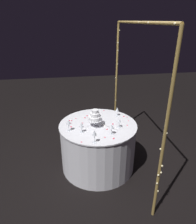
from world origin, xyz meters
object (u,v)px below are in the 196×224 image
object	(u,v)px
tiered_cake	(95,117)
wine_glass_4	(119,121)
decorative_arch	(135,79)
wine_glass_5	(117,110)
cake_knife	(108,127)
wine_glass_2	(68,122)
main_table	(98,146)
wine_glass_1	(112,127)
wine_glass_3	(94,133)
wine_glass_0	(82,125)

from	to	relation	value
tiered_cake	wine_glass_4	world-z (taller)	tiered_cake
decorative_arch	tiered_cake	bearing A→B (deg)	-85.52
tiered_cake	wine_glass_5	distance (m)	0.52
wine_glass_4	cake_knife	bearing A→B (deg)	-102.12
wine_glass_2	wine_glass_5	size ratio (longest dim) A/B	1.18
main_table	wine_glass_1	xyz separation A→B (m)	(0.32, 0.14, 0.50)
tiered_cake	wine_glass_2	xyz separation A→B (m)	(0.08, -0.40, -0.02)
wine_glass_3	tiered_cake	bearing A→B (deg)	170.90
tiered_cake	main_table	bearing A→B (deg)	130.66
wine_glass_1	wine_glass_3	size ratio (longest dim) A/B	0.81
tiered_cake	wine_glass_2	bearing A→B (deg)	-77.86
wine_glass_0	cake_knife	distance (m)	0.42
main_table	wine_glass_4	world-z (taller)	wine_glass_4
wine_glass_0	wine_glass_1	size ratio (longest dim) A/B	1.06
main_table	wine_glass_3	size ratio (longest dim) A/B	6.65
wine_glass_4	wine_glass_2	bearing A→B (deg)	-91.13
decorative_arch	wine_glass_3	xyz separation A→B (m)	(0.50, -0.66, -0.55)
decorative_arch	wine_glass_0	xyz separation A→B (m)	(0.20, -0.80, -0.57)
tiered_cake	wine_glass_3	size ratio (longest dim) A/B	1.48
wine_glass_5	wine_glass_2	bearing A→B (deg)	-64.19
cake_knife	wine_glass_3	bearing A→B (deg)	-33.48
cake_knife	wine_glass_4	bearing A→B (deg)	77.88
wine_glass_0	wine_glass_3	xyz separation A→B (m)	(0.30, 0.14, 0.02)
wine_glass_0	wine_glass_5	world-z (taller)	wine_glass_0
wine_glass_2	wine_glass_3	xyz separation A→B (m)	(0.37, 0.32, 0.00)
wine_glass_0	wine_glass_4	distance (m)	0.57
wine_glass_0	wine_glass_5	xyz separation A→B (m)	(-0.47, 0.63, -0.01)
wine_glass_3	wine_glass_4	distance (m)	0.55
wine_glass_0	wine_glass_2	xyz separation A→B (m)	(-0.07, -0.18, 0.02)
main_table	wine_glass_2	world-z (taller)	wine_glass_2
tiered_cake	cake_knife	size ratio (longest dim) A/B	1.15
wine_glass_3	wine_glass_0	bearing A→B (deg)	-154.41
wine_glass_0	wine_glass_2	distance (m)	0.19
decorative_arch	main_table	xyz separation A→B (m)	(0.00, -0.53, -1.08)
wine_glass_2	decorative_arch	bearing A→B (deg)	97.59
main_table	cake_knife	distance (m)	0.43
tiered_cake	wine_glass_2	world-z (taller)	tiered_cake
tiered_cake	cake_knife	xyz separation A→B (m)	(0.06, 0.18, -0.15)
wine_glass_2	wine_glass_5	world-z (taller)	wine_glass_2
wine_glass_1	wine_glass_3	world-z (taller)	wine_glass_3
wine_glass_1	wine_glass_2	distance (m)	0.62
wine_glass_5	wine_glass_0	bearing A→B (deg)	-53.69
wine_glass_4	wine_glass_5	distance (m)	0.41
main_table	wine_glass_0	bearing A→B (deg)	-52.95
tiered_cake	wine_glass_0	distance (m)	0.27
wine_glass_1	wine_glass_2	world-z (taller)	wine_glass_2
decorative_arch	wine_glass_0	size ratio (longest dim) A/B	14.32
main_table	wine_glass_0	distance (m)	0.60
decorative_arch	cake_knife	world-z (taller)	decorative_arch
wine_glass_1	wine_glass_5	size ratio (longest dim) A/B	1.00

